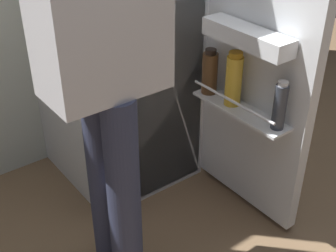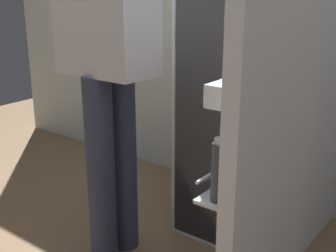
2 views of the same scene
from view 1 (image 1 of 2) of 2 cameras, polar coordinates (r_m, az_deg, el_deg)
name	(u,v)px [view 1 (image 1 of 2)]	position (r m, az deg, el deg)	size (l,w,h in m)	color
ground_plane	(187,222)	(2.17, 2.41, -11.83)	(6.11, 6.11, 0.00)	brown
refrigerator	(124,5)	(2.09, -5.57, 14.80)	(0.65, 1.21, 1.78)	silver
person	(105,42)	(1.41, -7.85, 10.36)	(0.51, 0.70, 1.65)	#2D334C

